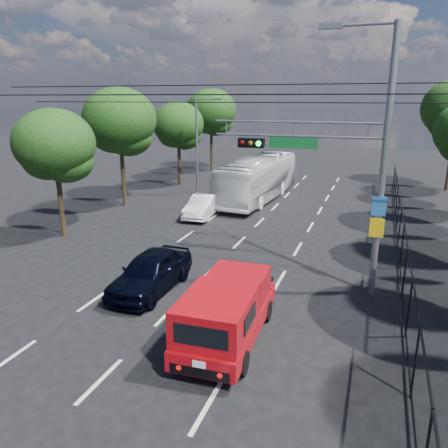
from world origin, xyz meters
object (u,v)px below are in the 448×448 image
at_px(signal_mast, 348,152).
at_px(red_pickup, 227,310).
at_px(white_bus, 258,178).
at_px(navy_hatchback, 151,272).
at_px(white_van, 203,206).

height_order(signal_mast, red_pickup, signal_mast).
distance_m(signal_mast, white_bus, 15.97).
relative_size(navy_hatchback, white_van, 1.09).
bearing_deg(signal_mast, white_bus, 116.79).
distance_m(signal_mast, white_van, 12.94).
bearing_deg(white_van, red_pickup, -68.91).
distance_m(red_pickup, white_van, 14.58).
bearing_deg(white_van, navy_hatchback, -82.21).
relative_size(navy_hatchback, white_bus, 0.40).
bearing_deg(navy_hatchback, white_bus, 91.59).
xyz_separation_m(navy_hatchback, white_bus, (-0.28, 16.43, 0.79)).
distance_m(signal_mast, navy_hatchback, 8.48).
bearing_deg(navy_hatchback, white_van, 102.36).
bearing_deg(white_bus, signal_mast, -59.40).
bearing_deg(navy_hatchback, red_pickup, -31.77).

